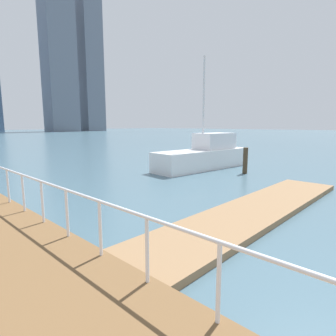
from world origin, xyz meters
The scene contains 7 objects.
ground_plane centered at (0.00, 20.00, 0.00)m, with size 300.00×300.00×0.00m, color #476675.
floating_dock centered at (2.13, 10.36, 0.09)m, with size 11.27×2.00×0.18m, color #93704C.
boardwalk_railing centered at (-3.15, 9.47, 1.21)m, with size 0.06×28.49×1.08m.
dock_piling_1 centered at (8.77, 14.17, 0.76)m, with size 0.27×0.27×1.51m, color #473826.
moored_boat_0 centered at (8.77, 17.03, 0.86)m, with size 7.35×2.55×6.99m.
skyline_tower_6 centered at (46.51, 115.08, 32.88)m, with size 10.80×10.86×65.75m, color slate.
skyline_tower_7 centered at (61.82, 118.06, 31.26)m, with size 8.98×9.08×62.52m, color slate.
Camera 1 is at (-5.82, 6.50, 2.83)m, focal length 29.51 mm.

